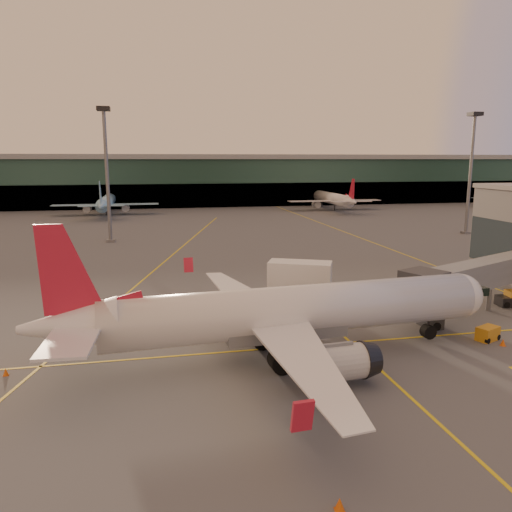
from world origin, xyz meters
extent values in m
plane|color=#4C4F54|center=(0.00, 0.00, 0.00)|extent=(600.00, 600.00, 0.00)
cube|color=yellow|center=(0.00, 5.00, 0.01)|extent=(80.00, 0.25, 0.01)
cube|color=yellow|center=(-10.00, 45.00, 0.01)|extent=(31.30, 115.98, 0.01)
cube|color=yellow|center=(30.00, 70.00, 0.01)|extent=(0.25, 160.00, 0.01)
cube|color=yellow|center=(5.00, -8.00, 0.01)|extent=(0.25, 30.00, 0.01)
cube|color=#19382D|center=(0.00, 142.00, 8.00)|extent=(400.00, 18.00, 16.00)
cube|color=gray|center=(0.00, 142.00, 16.80)|extent=(400.00, 20.00, 1.60)
cube|color=black|center=(0.00, 133.50, 4.00)|extent=(400.00, 1.00, 8.00)
cylinder|color=slate|center=(-20.00, 66.00, 12.50)|extent=(0.70, 0.70, 25.00)
cube|color=black|center=(-20.00, 66.00, 25.20)|extent=(2.40, 2.40, 0.80)
cube|color=slate|center=(-20.00, 66.00, 0.25)|extent=(1.60, 1.60, 0.50)
cylinder|color=slate|center=(55.00, 62.00, 12.50)|extent=(0.70, 0.70, 25.00)
cube|color=black|center=(55.00, 62.00, 25.20)|extent=(2.40, 2.40, 0.80)
cube|color=slate|center=(55.00, 62.00, 0.25)|extent=(1.60, 1.60, 0.50)
cylinder|color=white|center=(-0.55, 2.96, 3.97)|extent=(31.15, 6.39, 3.97)
sphere|color=white|center=(14.87, 4.18, 3.97)|extent=(3.89, 3.89, 3.89)
cube|color=black|center=(16.00, 4.27, 4.47)|extent=(1.98, 2.71, 0.69)
cone|color=white|center=(-17.85, 1.60, 4.27)|extent=(7.07, 4.30, 3.77)
cube|color=white|center=(-17.21, -1.76, 4.37)|extent=(3.59, 6.60, 0.20)
cylinder|color=silver|center=(0.67, -3.00, 1.79)|extent=(4.34, 2.90, 2.58)
cylinder|color=black|center=(-2.61, 0.21, 0.89)|extent=(1.89, 1.53, 1.79)
cylinder|color=black|center=(-2.61, 0.21, 1.44)|extent=(0.36, 0.36, 1.09)
cube|color=white|center=(-17.74, 5.01, 4.37)|extent=(4.52, 6.96, 0.20)
cylinder|color=silver|center=(-0.28, 9.04, 1.79)|extent=(4.34, 2.90, 2.58)
cylinder|color=black|center=(-3.01, 5.36, 0.89)|extent=(1.89, 1.53, 1.79)
cylinder|color=black|center=(-3.01, 5.36, 1.44)|extent=(0.36, 0.36, 1.09)
cube|color=slate|center=(-1.68, 2.87, 2.68)|extent=(10.03, 3.94, 1.59)
cylinder|color=black|center=(11.86, 3.94, 0.89)|extent=(1.31, 0.89, 1.25)
cube|color=slate|center=(23.08, 10.98, 4.27)|extent=(22.93, 12.41, 2.70)
cube|color=#2D3035|center=(12.65, 6.56, 4.27)|extent=(4.51, 4.51, 3.00)
cube|color=#2D3035|center=(14.15, 7.46, 1.20)|extent=(1.60, 2.40, 2.40)
cylinder|color=black|center=(14.15, 6.36, 0.40)|extent=(0.80, 0.40, 0.80)
cylinder|color=black|center=(14.15, 8.56, 0.40)|extent=(0.80, 0.40, 0.80)
cylinder|color=slate|center=(23.08, 10.98, 1.49)|extent=(0.50, 0.50, 2.97)
cube|color=red|center=(3.83, 15.70, 0.86)|extent=(4.47, 4.00, 1.72)
cube|color=silver|center=(3.52, 15.84, 3.56)|extent=(7.24, 5.31, 3.21)
cylinder|color=black|center=(1.39, 15.27, 0.52)|extent=(1.11, 0.78, 1.03)
cylinder|color=black|center=(5.17, 13.60, 0.52)|extent=(1.11, 0.78, 1.03)
cube|color=orange|center=(17.21, 3.09, 0.62)|extent=(2.38, 1.96, 1.24)
cylinder|color=black|center=(16.66, 2.29, 0.26)|extent=(0.58, 0.44, 0.52)
cylinder|color=black|center=(18.18, 2.95, 0.26)|extent=(0.58, 0.44, 0.52)
cylinder|color=black|center=(25.62, 11.37, 0.35)|extent=(0.72, 0.38, 0.69)
cone|color=#DD570B|center=(17.65, 1.58, 0.30)|extent=(0.48, 0.48, 0.61)
cube|color=#DD570B|center=(17.65, 1.58, 0.02)|extent=(0.41, 0.41, 0.03)
cone|color=#DD570B|center=(-22.91, 3.77, 0.28)|extent=(0.43, 0.43, 0.55)
cube|color=#DD570B|center=(-22.91, 3.77, 0.01)|extent=(0.37, 0.37, 0.03)
cone|color=#DD570B|center=(-3.76, -15.08, 0.32)|extent=(0.50, 0.50, 0.64)
cube|color=#DD570B|center=(-3.76, -15.08, 0.02)|extent=(0.43, 0.43, 0.03)
cone|color=#DD570B|center=(-1.58, 19.54, 0.25)|extent=(0.39, 0.39, 0.50)
cube|color=#DD570B|center=(-1.58, 19.54, 0.01)|extent=(0.34, 0.34, 0.03)
camera|label=1|loc=(-11.64, -34.20, 15.89)|focal=35.00mm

